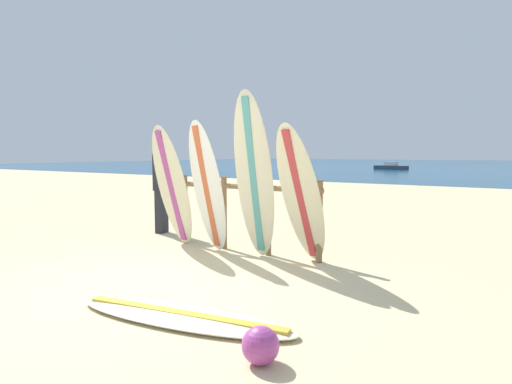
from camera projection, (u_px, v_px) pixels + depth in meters
The scene contains 11 objects.
ground_plane at pixel (134, 290), 4.82m from camera, with size 120.00×120.00×0.00m, color beige.
ocean_water at pixel (500, 165), 53.33m from camera, with size 120.00×80.00×0.01m, color navy.
surfboard_rack at pixel (245, 206), 6.64m from camera, with size 2.58×0.09×1.16m.
surfboard_leaning_far_left at pixel (172, 187), 6.94m from camera, with size 0.62×0.74×1.97m.
surfboard_leaning_left at pixel (208, 188), 6.52m from camera, with size 0.61×0.61×2.02m.
surfboard_leaning_center_left at pixel (254, 177), 6.09m from camera, with size 0.63×0.67×2.39m.
surfboard_leaning_center at pixel (301, 196), 5.74m from camera, with size 0.62×0.95×1.92m.
surfboard_lying_on_sand at pixel (183, 316), 3.96m from camera, with size 2.32×0.93×0.08m.
beachgoer_standing at pixel (161, 183), 8.22m from camera, with size 0.24×0.31×1.75m.
small_boat_offshore at pixel (391, 167), 40.21m from camera, with size 3.16×1.47×0.71m.
beach_ball at pixel (261, 345), 3.13m from camera, with size 0.28×0.28×0.28m, color #A53F8C.
Camera 1 is at (3.70, -3.21, 1.53)m, focal length 30.31 mm.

